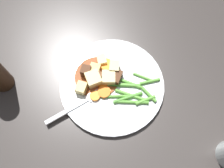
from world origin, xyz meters
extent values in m
plane|color=#383330|center=(0.00, 0.00, 0.00)|extent=(3.00, 3.00, 0.00)
cylinder|color=white|center=(0.00, 0.00, 0.01)|extent=(0.26, 0.26, 0.01)
cylinder|color=brown|center=(0.04, -0.01, 0.01)|extent=(0.11, 0.11, 0.00)
cylinder|color=orange|center=(0.02, 0.03, 0.02)|extent=(0.04, 0.04, 0.01)
cylinder|color=orange|center=(0.02, 0.00, 0.02)|extent=(0.04, 0.04, 0.01)
cylinder|color=orange|center=(0.02, -0.05, 0.02)|extent=(0.04, 0.04, 0.01)
cylinder|color=orange|center=(0.04, 0.04, 0.02)|extent=(0.04, 0.04, 0.01)
cube|color=#EAD68C|center=(0.01, -0.01, 0.03)|extent=(0.04, 0.04, 0.02)
cube|color=#E5CC7A|center=(0.07, 0.03, 0.02)|extent=(0.03, 0.03, 0.02)
cube|color=#DBBC6B|center=(0.05, -0.03, 0.02)|extent=(0.03, 0.03, 0.02)
cube|color=#EAD68C|center=(0.00, -0.04, 0.03)|extent=(0.03, 0.03, 0.03)
cube|color=#EAD68C|center=(0.05, 0.00, 0.03)|extent=(0.05, 0.05, 0.03)
cube|color=#EAD68C|center=(0.04, -0.06, 0.02)|extent=(0.03, 0.03, 0.02)
cube|color=#56331E|center=(0.07, -0.02, 0.03)|extent=(0.03, 0.03, 0.03)
cube|color=brown|center=(0.04, -0.01, 0.02)|extent=(0.03, 0.03, 0.02)
cube|color=#56331E|center=(-0.01, -0.01, 0.02)|extent=(0.03, 0.04, 0.02)
cylinder|color=#66AD42|center=(-0.08, -0.03, 0.02)|extent=(0.06, 0.02, 0.01)
cylinder|color=#599E38|center=(-0.09, 0.03, 0.02)|extent=(0.05, 0.03, 0.01)
cylinder|color=#599E38|center=(-0.04, -0.01, 0.02)|extent=(0.06, 0.02, 0.01)
cylinder|color=#599E38|center=(-0.06, 0.04, 0.02)|extent=(0.08, 0.02, 0.01)
cylinder|color=#4C8E33|center=(-0.03, 0.00, 0.02)|extent=(0.07, 0.02, 0.01)
cylinder|color=#599E38|center=(-0.09, -0.02, 0.02)|extent=(0.05, 0.03, 0.01)
cylinder|color=#66AD42|center=(-0.03, 0.00, 0.02)|extent=(0.08, 0.02, 0.01)
cylinder|color=#4C8E33|center=(-0.04, 0.03, 0.02)|extent=(0.07, 0.04, 0.01)
cylinder|color=#599E38|center=(-0.02, 0.03, 0.02)|extent=(0.07, 0.02, 0.01)
cylinder|color=#599E38|center=(-0.09, 0.01, 0.02)|extent=(0.05, 0.04, 0.01)
cylinder|color=#66AD42|center=(-0.05, 0.02, 0.02)|extent=(0.08, 0.02, 0.01)
cube|color=silver|center=(0.10, 0.09, 0.01)|extent=(0.09, 0.08, 0.00)
cube|color=silver|center=(0.05, 0.04, 0.01)|extent=(0.03, 0.03, 0.00)
cylinder|color=silver|center=(0.02, 0.03, 0.01)|extent=(0.03, 0.03, 0.00)
cylinder|color=silver|center=(0.02, 0.03, 0.01)|extent=(0.03, 0.03, 0.00)
cylinder|color=silver|center=(0.02, 0.02, 0.01)|extent=(0.03, 0.03, 0.00)
cylinder|color=silver|center=(0.03, 0.02, 0.01)|extent=(0.03, 0.03, 0.00)
camera|label=1|loc=(-0.03, 0.22, 0.56)|focal=37.99mm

